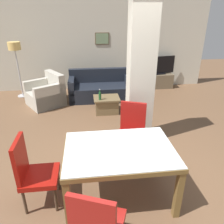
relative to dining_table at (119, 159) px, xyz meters
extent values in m
plane|color=brown|center=(0.00, 0.00, -0.61)|extent=(18.00, 18.00, 0.00)
cube|color=beige|center=(0.00, 4.88, 0.74)|extent=(7.20, 0.06, 2.70)
cube|color=brown|center=(0.18, 4.84, 0.99)|extent=(0.44, 0.02, 0.36)
cube|color=gray|center=(0.18, 4.82, 0.99)|extent=(0.40, 0.01, 0.32)
cube|color=beige|center=(0.60, 1.44, 0.74)|extent=(0.46, 0.37, 2.70)
cube|color=brown|center=(0.00, -0.47, 0.12)|extent=(1.42, 0.06, 0.06)
cube|color=brown|center=(0.00, 0.47, 0.12)|extent=(1.42, 0.06, 0.06)
cube|color=brown|center=(-0.68, 0.00, 0.12)|extent=(0.06, 0.87, 0.06)
cube|color=brown|center=(0.68, 0.00, 0.12)|extent=(0.06, 0.87, 0.06)
cube|color=silver|center=(0.00, 0.00, 0.16)|extent=(1.40, 0.97, 0.01)
cube|color=brown|center=(-0.66, -0.45, -0.26)|extent=(0.08, 0.08, 0.70)
cube|color=brown|center=(0.66, -0.45, -0.26)|extent=(0.08, 0.08, 0.70)
cube|color=brown|center=(-0.66, 0.45, -0.26)|extent=(0.08, 0.08, 0.70)
cube|color=brown|center=(0.66, 0.45, -0.26)|extent=(0.08, 0.08, 0.70)
cube|color=maroon|center=(-1.03, 0.00, -0.19)|extent=(0.46, 0.46, 0.07)
cube|color=maroon|center=(-1.24, 0.00, 0.11)|extent=(0.05, 0.44, 0.53)
cylinder|color=#443224|center=(-0.84, 0.19, -0.41)|extent=(0.04, 0.04, 0.38)
cylinder|color=#443224|center=(-0.84, -0.19, -0.41)|extent=(0.04, 0.04, 0.38)
cylinder|color=#443224|center=(-1.22, 0.19, -0.41)|extent=(0.04, 0.04, 0.38)
cylinder|color=#443224|center=(-1.22, -0.19, -0.41)|extent=(0.04, 0.04, 0.38)
cube|color=maroon|center=(-0.39, -0.99, 0.11)|extent=(0.42, 0.21, 0.53)
cylinder|color=#443224|center=(-0.42, -0.55, -0.41)|extent=(0.04, 0.04, 0.38)
cube|color=maroon|center=(0.32, 0.81, -0.19)|extent=(0.60, 0.60, 0.07)
cube|color=maroon|center=(0.39, 1.00, 0.11)|extent=(0.43, 0.21, 0.53)
cylinder|color=#443224|center=(0.43, 0.57, -0.41)|extent=(0.04, 0.04, 0.38)
cylinder|color=#443224|center=(0.07, 0.71, -0.41)|extent=(0.04, 0.04, 0.38)
cylinder|color=#443224|center=(0.56, 0.92, -0.41)|extent=(0.04, 0.04, 0.38)
cylinder|color=#443224|center=(0.21, 1.06, -0.41)|extent=(0.04, 0.04, 0.38)
cube|color=black|center=(0.03, 3.79, -0.40)|extent=(1.82, 0.90, 0.42)
cube|color=black|center=(0.03, 4.14, 0.02)|extent=(1.82, 0.18, 0.41)
cube|color=black|center=(0.86, 3.79, -0.29)|extent=(0.16, 0.90, 0.64)
cube|color=black|center=(-0.80, 3.79, -0.29)|extent=(0.16, 0.90, 0.64)
cube|color=#B8B3A5|center=(-1.52, 3.48, -0.41)|extent=(1.18, 1.19, 0.40)
cube|color=#B8B3A5|center=(-1.24, 3.67, 0.02)|extent=(0.62, 0.83, 0.46)
cube|color=#B8B3A5|center=(-1.33, 3.18, -0.28)|extent=(0.79, 0.58, 0.65)
cube|color=#B8B3A5|center=(-1.72, 3.79, -0.28)|extent=(0.79, 0.58, 0.65)
cube|color=brown|center=(0.10, 2.80, -0.22)|extent=(0.65, 0.53, 0.04)
cube|color=brown|center=(0.10, 2.80, -0.43)|extent=(0.57, 0.45, 0.36)
cylinder|color=#194C23|center=(-0.07, 2.67, -0.11)|extent=(0.06, 0.06, 0.19)
cylinder|color=#194C23|center=(-0.07, 2.67, 0.02)|extent=(0.03, 0.03, 0.07)
cylinder|color=#B7B7BC|center=(-0.07, 2.67, 0.06)|extent=(0.03, 0.03, 0.01)
cube|color=brown|center=(2.03, 4.60, -0.37)|extent=(0.95, 0.40, 0.47)
cube|color=black|center=(2.03, 4.60, -0.12)|extent=(0.46, 0.28, 0.03)
cube|color=black|center=(2.03, 4.60, 0.17)|extent=(1.07, 0.25, 0.55)
cylinder|color=#B7B7BC|center=(-2.34, 4.30, -0.60)|extent=(0.31, 0.31, 0.02)
cylinder|color=#B7B7BC|center=(-2.34, 4.30, 0.10)|extent=(0.04, 0.04, 1.36)
cylinder|color=#E5BC66|center=(-2.34, 4.30, 0.89)|extent=(0.34, 0.34, 0.22)
camera|label=1|loc=(-0.38, -2.32, 1.75)|focal=35.00mm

